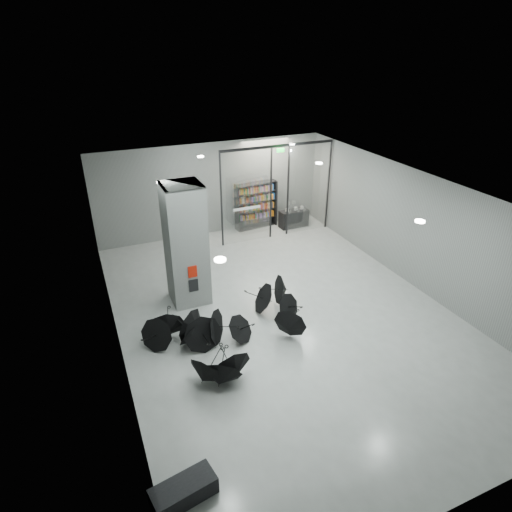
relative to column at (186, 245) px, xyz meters
name	(u,v)px	position (x,y,z in m)	size (l,w,h in m)	color
room	(286,231)	(2.50, -2.00, 0.84)	(14.00, 14.02, 4.01)	gray
column	(186,245)	(0.00, 0.00, 0.00)	(1.20, 1.20, 4.00)	slate
fire_cabinet	(193,272)	(0.00, -0.62, -0.65)	(0.28, 0.04, 0.38)	#A50A07
info_panel	(194,286)	(0.00, -0.62, -1.15)	(0.30, 0.03, 0.42)	black
exit_sign	(281,150)	(4.90, 3.30, 1.82)	(0.30, 0.06, 0.15)	#0CE533
glass_partition	(277,188)	(4.89, 3.50, 0.18)	(5.06, 0.08, 4.00)	silver
bench	(184,491)	(-2.00, -6.81, -1.80)	(1.24, 0.53, 0.40)	black
bookshelf	(256,205)	(4.46, 4.75, -0.95)	(1.92, 0.38, 2.11)	black
shop_counter	(294,218)	(6.08, 4.12, -1.60)	(1.33, 0.53, 0.80)	black
umbrella_cluster	(224,337)	(0.23, -2.82, -1.69)	(5.36, 4.33, 1.28)	black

